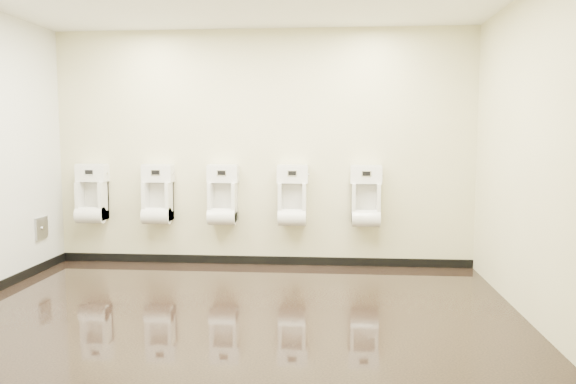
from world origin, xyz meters
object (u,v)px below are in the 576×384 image
object	(u,v)px
access_panel	(41,228)
urinal_1	(158,199)
urinal_3	(292,200)
urinal_0	(92,198)
urinal_2	(223,199)
urinal_4	(366,201)

from	to	relation	value
access_panel	urinal_1	bearing A→B (deg)	19.05
urinal_1	urinal_3	distance (m)	1.62
urinal_1	urinal_3	bearing A→B (deg)	0.00
urinal_0	urinal_2	world-z (taller)	same
access_panel	urinal_4	distance (m)	3.75
urinal_0	access_panel	bearing A→B (deg)	-134.53
urinal_2	urinal_3	bearing A→B (deg)	0.00
access_panel	urinal_1	xyz separation A→B (m)	(1.23, 0.43, 0.30)
urinal_4	access_panel	bearing A→B (deg)	-173.45
urinal_0	urinal_1	size ratio (longest dim) A/B	1.00
access_panel	urinal_4	size ratio (longest dim) A/B	0.36
urinal_2	urinal_4	world-z (taller)	same
urinal_1	urinal_3	xyz separation A→B (m)	(1.62, 0.00, 0.00)
urinal_2	urinal_4	size ratio (longest dim) A/B	1.00
access_panel	urinal_1	size ratio (longest dim) A/B	0.36
urinal_1	urinal_3	size ratio (longest dim) A/B	1.00
urinal_0	urinal_4	xyz separation A→B (m)	(3.29, 0.00, 0.00)
urinal_3	urinal_4	distance (m)	0.86
urinal_2	urinal_3	size ratio (longest dim) A/B	1.00
urinal_0	urinal_1	world-z (taller)	same
access_panel	urinal_4	bearing A→B (deg)	6.55
urinal_0	urinal_4	world-z (taller)	same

